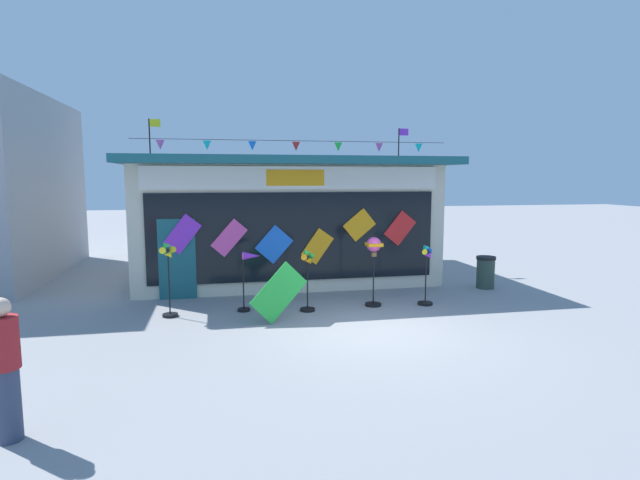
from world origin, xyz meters
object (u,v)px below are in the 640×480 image
Objects in this scene: person_mid_plaza at (5,369)px; display_kite_on_ground at (279,292)px; trash_bin at (486,272)px; kite_shop_building at (281,216)px; wind_spinner_right at (426,274)px; wind_spinner_far_left at (169,273)px; wind_spinner_center_left at (308,278)px; wind_spinner_left at (249,270)px; wind_spinner_center_right at (374,254)px.

person_mid_plaza is 5.49m from display_kite_on_ground.
trash_bin is at bearing 19.71° from display_kite_on_ground.
wind_spinner_right is at bearing -59.15° from kite_shop_building.
person_mid_plaza is 1.93× the size of trash_bin.
wind_spinner_far_left is 1.40× the size of display_kite_on_ground.
wind_spinner_center_left is at bearing 44.33° from display_kite_on_ground.
kite_shop_building reaches higher than display_kite_on_ground.
wind_spinner_right is at bearing 11.36° from display_kite_on_ground.
person_mid_plaza reaches higher than display_kite_on_ground.
person_mid_plaza is at bearing -131.16° from display_kite_on_ground.
person_mid_plaza is 1.44× the size of display_kite_on_ground.
wind_spinner_center_left is 6.51m from person_mid_plaza.
display_kite_on_ground is (0.55, -1.02, -0.31)m from wind_spinner_left.
kite_shop_building is at bearing 147.10° from trash_bin.
display_kite_on_ground is (3.61, 4.13, -0.23)m from person_mid_plaza.
wind_spinner_left is 4.14m from wind_spinner_right.
wind_spinner_far_left reaches higher than wind_spinner_left.
wind_spinner_far_left reaches higher than display_kite_on_ground.
wind_spinner_left is 1.33m from wind_spinner_center_left.
display_kite_on_ground is (-3.58, -0.72, -0.10)m from wind_spinner_right.
person_mid_plaza is at bearing -131.87° from wind_spinner_center_left.
wind_spinner_center_right is 2.57m from display_kite_on_ground.
person_mid_plaza is (-1.33, -4.99, -0.10)m from wind_spinner_far_left.
wind_spinner_left is 0.81× the size of person_mid_plaza.
wind_spinner_right reaches higher than trash_bin.
wind_spinner_right is at bearing -149.09° from trash_bin.
trash_bin is (5.18, -3.35, -1.35)m from kite_shop_building.
wind_spinner_center_left is 1.62× the size of trash_bin.
wind_spinner_center_left is (-0.01, -4.75, -1.02)m from kite_shop_building.
wind_spinner_left is at bearing 166.89° from wind_spinner_center_left.
kite_shop_building reaches higher than wind_spinner_far_left.
person_mid_plaza is at bearing -146.74° from trash_bin.
wind_spinner_center_right is at bearing 20.79° from display_kite_on_ground.
wind_spinner_right is at bearing -7.63° from wind_spinner_center_right.
wind_spinner_far_left is 1.00× the size of wind_spinner_center_right.
wind_spinner_right is 2.74m from trash_bin.
wind_spinner_center_right reaches higher than trash_bin.
wind_spinner_center_left is 5.38m from trash_bin.
wind_spinner_center_right is 1.87× the size of trash_bin.
person_mid_plaza reaches higher than trash_bin.
kite_shop_building is at bearing 89.93° from wind_spinner_center_left.
wind_spinner_left is 1.55× the size of trash_bin.
kite_shop_building is 5.29× the size of wind_spinner_center_right.
kite_shop_building is at bearing 56.78° from wind_spinner_far_left.
kite_shop_building is 5.98× the size of wind_spinner_right.
wind_spinner_far_left is at bearing -174.89° from wind_spinner_left.
wind_spinner_center_right is (4.61, 0.02, 0.27)m from wind_spinner_far_left.
kite_shop_building is at bearing 109.16° from wind_spinner_center_right.
wind_spinner_right is 1.23× the size of display_kite_on_ground.
kite_shop_building reaches higher than wind_spinner_center_left.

